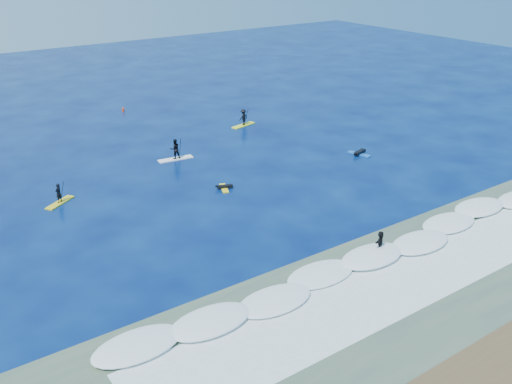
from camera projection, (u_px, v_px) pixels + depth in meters
ground at (267, 208)px, 43.63m from camera, size 160.00×160.00×0.00m
shallow_water at (409, 293)px, 33.15m from camera, size 90.00×13.00×0.01m
breaking_wave at (360, 264)px, 36.14m from camera, size 40.00×6.00×0.30m
whitewater at (396, 285)px, 33.90m from camera, size 34.00×5.00×0.02m
sup_paddler_left at (59, 196)px, 44.19m from camera, size 2.64×2.06×1.90m
sup_paddler_center at (175, 151)px, 52.92m from camera, size 3.36×1.20×2.30m
sup_paddler_right at (243, 118)px, 62.60m from camera, size 3.14×1.44×2.14m
prone_paddler_near at (224, 187)px, 46.95m from camera, size 1.43×1.90×0.39m
prone_paddler_far at (359, 153)px, 54.41m from camera, size 1.82×2.38×0.48m
wave_surfer at (380, 242)px, 37.09m from camera, size 1.97×1.40×1.41m
marker_buoy at (123, 110)px, 67.84m from camera, size 0.28×0.28×0.66m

